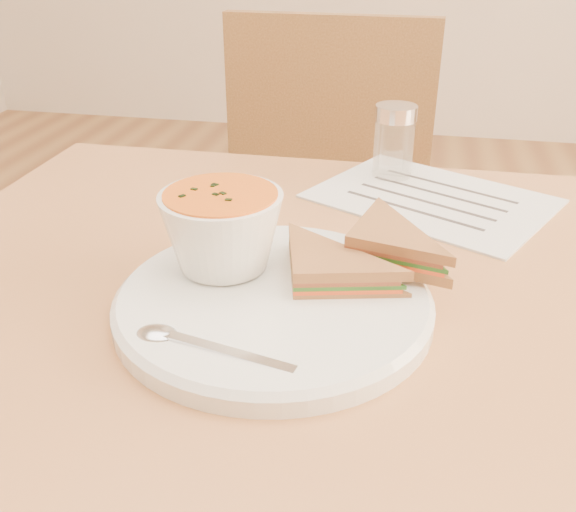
% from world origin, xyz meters
% --- Properties ---
extents(chair_far, '(0.42, 0.42, 0.93)m').
position_xyz_m(chair_far, '(-0.13, 0.46, 0.46)').
color(chair_far, brown).
rests_on(chair_far, floor).
extents(plate, '(0.32, 0.32, 0.02)m').
position_xyz_m(plate, '(-0.07, -0.09, 0.76)').
color(plate, white).
rests_on(plate, dining_table).
extents(soup_bowl, '(0.14, 0.14, 0.08)m').
position_xyz_m(soup_bowl, '(-0.12, -0.05, 0.81)').
color(soup_bowl, white).
rests_on(soup_bowl, plate).
extents(sandwich_half_a, '(0.13, 0.13, 0.03)m').
position_xyz_m(sandwich_half_a, '(-0.04, -0.10, 0.78)').
color(sandwich_half_a, '#AA6D3C').
rests_on(sandwich_half_a, plate).
extents(sandwich_half_b, '(0.13, 0.13, 0.03)m').
position_xyz_m(sandwich_half_b, '(-0.01, -0.04, 0.80)').
color(sandwich_half_b, '#AA6D3C').
rests_on(sandwich_half_b, plate).
extents(spoon, '(0.18, 0.07, 0.01)m').
position_xyz_m(spoon, '(-0.10, -0.18, 0.77)').
color(spoon, silver).
rests_on(spoon, plate).
extents(paper_menu, '(0.36, 0.32, 0.00)m').
position_xyz_m(paper_menu, '(0.08, 0.22, 0.75)').
color(paper_menu, white).
rests_on(paper_menu, dining_table).
extents(condiment_shaker, '(0.07, 0.07, 0.10)m').
position_xyz_m(condiment_shaker, '(0.02, 0.30, 0.80)').
color(condiment_shaker, silver).
rests_on(condiment_shaker, dining_table).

